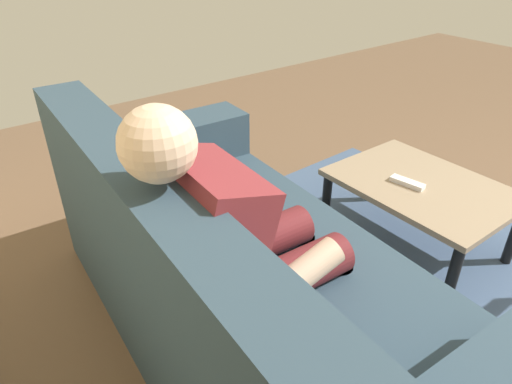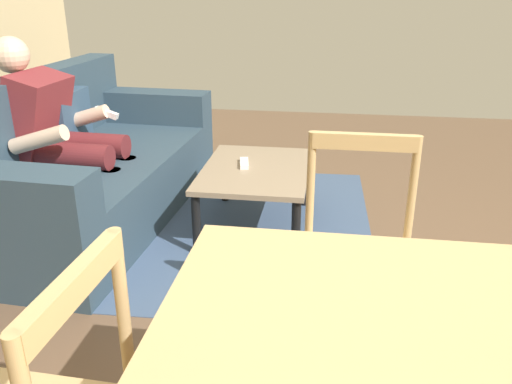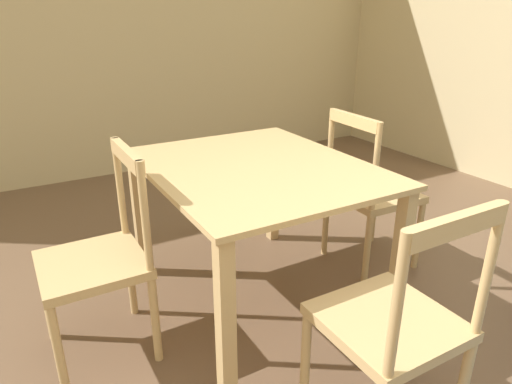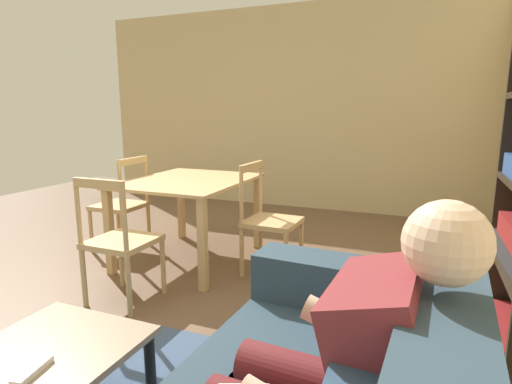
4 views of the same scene
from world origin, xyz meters
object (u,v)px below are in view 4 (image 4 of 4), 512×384
dining_table (189,192)px  dining_chair_by_doorway (122,205)px  dining_chair_facing_couch (120,242)px  person_lounging (341,381)px  tv_remote (32,370)px  dining_chair_near_wall (269,220)px  coffee_table (29,374)px

dining_table → dining_chair_by_doorway: (0.00, -0.75, -0.19)m
dining_chair_by_doorway → dining_chair_facing_couch: bearing=39.3°
person_lounging → tv_remote: bearing=-84.1°
dining_table → dining_chair_near_wall: dining_chair_near_wall is taller
tv_remote → dining_chair_near_wall: dining_chair_near_wall is taller
coffee_table → tv_remote: 0.11m
dining_chair_facing_couch → dining_chair_near_wall: bearing=140.7°
person_lounging → dining_chair_by_doorway: size_ratio=1.25×
dining_chair_near_wall → dining_chair_by_doorway: 1.51m
dining_chair_near_wall → dining_chair_facing_couch: size_ratio=1.01×
person_lounging → dining_table: (-2.03, -1.73, 0.05)m
dining_chair_near_wall → dining_chair_facing_couch: (0.92, -0.75, 0.00)m
dining_chair_facing_couch → person_lounging: bearing=57.3°
dining_table → dining_chair_facing_couch: bearing=-0.0°
tv_remote → dining_chair_facing_couch: 1.38m
tv_remote → dining_chair_facing_couch: size_ratio=0.19×
tv_remote → dining_table: size_ratio=0.14×
person_lounging → dining_chair_near_wall: 2.26m
person_lounging → coffee_table: person_lounging is taller
coffee_table → dining_chair_by_doorway: size_ratio=0.94×
dining_chair_facing_couch → dining_chair_by_doorway: bearing=-140.7°
tv_remote → dining_chair_by_doorway: dining_chair_by_doorway is taller
dining_table → dining_chair_near_wall: (-0.00, 0.75, -0.19)m
tv_remote → dining_chair_near_wall: 2.15m
person_lounging → dining_table: bearing=-139.6°
tv_remote → dining_table: dining_table is taller
dining_table → dining_chair_near_wall: bearing=90.1°
dining_table → dining_chair_near_wall: size_ratio=1.30×
coffee_table → tv_remote: tv_remote is taller
coffee_table → tv_remote: size_ratio=5.01×
tv_remote → dining_chair_by_doorway: bearing=112.5°
dining_chair_near_wall → dining_chair_by_doorway: dining_chair_near_wall is taller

